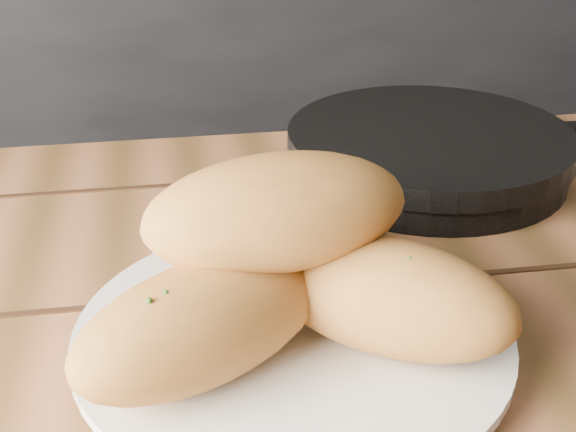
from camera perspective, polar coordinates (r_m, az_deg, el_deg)
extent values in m
cube|color=brown|center=(0.59, 19.77, -10.37)|extent=(1.37, 0.85, 0.04)
cylinder|color=silver|center=(0.54, 0.35, -8.96)|extent=(0.26, 0.26, 0.01)
cylinder|color=silver|center=(0.53, 0.35, -8.27)|extent=(0.29, 0.29, 0.01)
ellipsoid|color=#A6682E|center=(0.47, -6.10, -7.59)|extent=(0.18, 0.15, 0.07)
ellipsoid|color=#A6682E|center=(0.50, 7.10, -5.66)|extent=(0.18, 0.16, 0.07)
ellipsoid|color=#A6682E|center=(0.56, -1.20, -1.44)|extent=(0.12, 0.17, 0.07)
ellipsoid|color=#A6682E|center=(0.48, -0.80, 0.23)|extent=(0.17, 0.10, 0.07)
cylinder|color=black|center=(0.79, 9.94, 4.02)|extent=(0.27, 0.27, 0.03)
cylinder|color=black|center=(0.79, 10.06, 5.35)|extent=(0.28, 0.28, 0.02)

